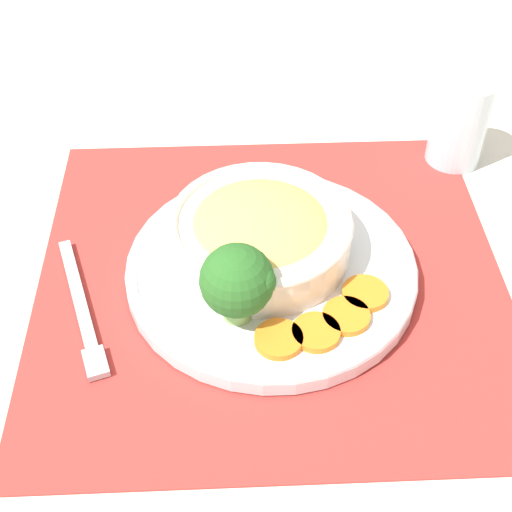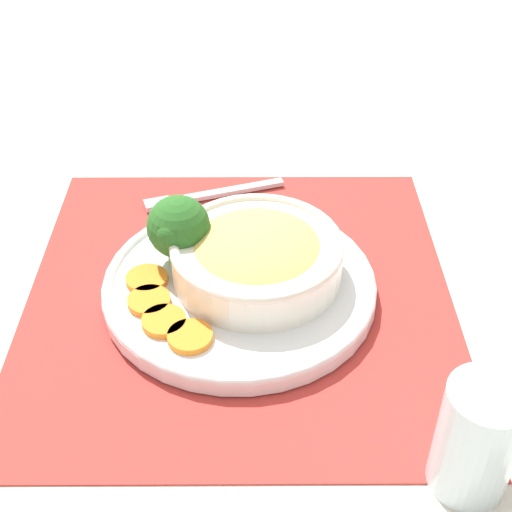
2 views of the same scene
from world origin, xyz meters
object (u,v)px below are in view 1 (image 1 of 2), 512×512
at_px(broccoli_floret, 238,282).
at_px(fork, 84,318).
at_px(bowl, 260,232).
at_px(water_glass, 459,126).

relative_size(broccoli_floret, fork, 0.44).
xyz_separation_m(bowl, broccoli_floret, (0.03, 0.08, 0.02)).
bearing_deg(bowl, water_glass, -149.73).
xyz_separation_m(water_glass, fork, (0.43, 0.20, -0.04)).
distance_m(broccoli_floret, water_glass, 0.37).
relative_size(bowl, broccoli_floret, 2.27).
relative_size(broccoli_floret, water_glass, 0.75).
relative_size(water_glass, fork, 0.59).
bearing_deg(bowl, broccoli_floret, 68.79).
relative_size(bowl, fork, 1.00).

